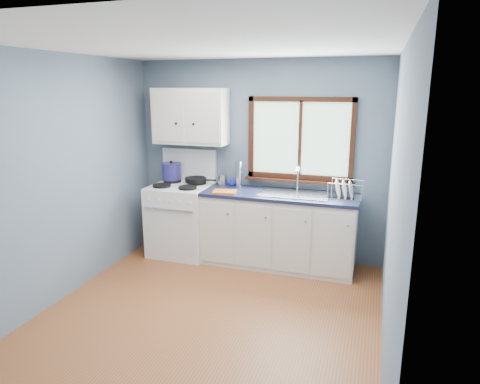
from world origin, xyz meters
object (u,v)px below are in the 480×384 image
(skillet, at_px, (196,180))
(thermos, at_px, (239,174))
(base_cabinets, at_px, (278,233))
(stockpot, at_px, (172,171))
(utensil_crock, at_px, (222,180))
(sink, at_px, (294,199))
(dish_rack, at_px, (345,193))
(gas_range, at_px, (181,217))

(skillet, bearing_deg, thermos, -4.45)
(base_cabinets, distance_m, stockpot, 1.65)
(base_cabinets, distance_m, utensil_crock, 1.01)
(sink, distance_m, dish_rack, 0.60)
(base_cabinets, bearing_deg, utensil_crock, 166.77)
(thermos, bearing_deg, sink, -11.91)
(base_cabinets, xyz_separation_m, utensil_crock, (-0.80, 0.19, 0.58))
(skillet, bearing_deg, stockpot, 165.80)
(stockpot, bearing_deg, dish_rack, -2.49)
(base_cabinets, height_order, skillet, skillet)
(skillet, distance_m, thermos, 0.58)
(gas_range, xyz_separation_m, skillet, (0.16, 0.13, 0.49))
(skillet, height_order, thermos, thermos)
(stockpot, height_order, dish_rack, stockpot)
(base_cabinets, distance_m, skillet, 1.28)
(base_cabinets, bearing_deg, gas_range, -179.18)
(gas_range, relative_size, base_cabinets, 0.74)
(base_cabinets, bearing_deg, thermos, 164.53)
(gas_range, distance_m, sink, 1.53)
(stockpot, relative_size, thermos, 0.90)
(base_cabinets, relative_size, skillet, 4.31)
(skillet, bearing_deg, utensil_crock, 3.96)
(stockpot, distance_m, dish_rack, 2.27)
(skillet, relative_size, thermos, 1.31)
(gas_range, xyz_separation_m, utensil_crock, (0.50, 0.21, 0.50))
(gas_range, xyz_separation_m, stockpot, (-0.20, 0.16, 0.58))
(skillet, bearing_deg, base_cabinets, -14.85)
(gas_range, bearing_deg, stockpot, 141.74)
(stockpot, relative_size, dish_rack, 0.72)
(skillet, xyz_separation_m, thermos, (0.57, 0.05, 0.10))
(thermos, relative_size, dish_rack, 0.80)
(utensil_crock, relative_size, dish_rack, 0.85)
(base_cabinets, relative_size, stockpot, 6.27)
(base_cabinets, bearing_deg, skillet, 174.64)
(skillet, xyz_separation_m, dish_rack, (1.91, -0.07, -0.01))
(stockpot, height_order, thermos, thermos)
(utensil_crock, bearing_deg, sink, -10.89)
(sink, bearing_deg, stockpot, 175.33)
(sink, distance_m, thermos, 0.80)
(gas_range, relative_size, sink, 1.62)
(stockpot, height_order, utensil_crock, utensil_crock)
(gas_range, xyz_separation_m, base_cabinets, (1.31, 0.02, -0.08))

